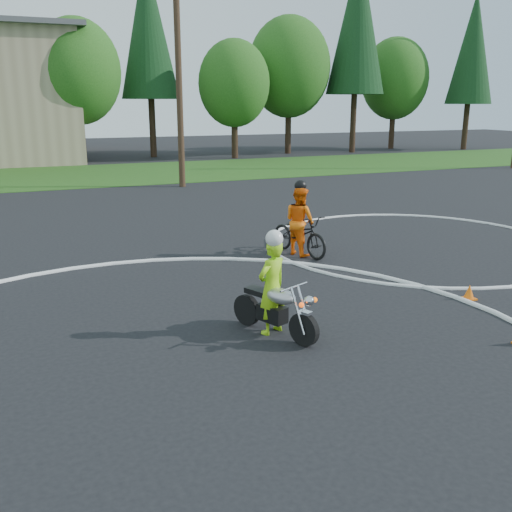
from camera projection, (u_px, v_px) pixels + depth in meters
name	position (u px, v px, depth m)	size (l,w,h in m)	color
ground	(254.00, 499.00, 5.57)	(120.00, 120.00, 0.00)	black
grass_strip	(59.00, 176.00, 29.68)	(120.00, 10.00, 0.02)	#1E4714
course_markings	(274.00, 317.00, 10.25)	(19.05, 19.05, 0.12)	silver
primary_motorcycle	(276.00, 309.00, 9.38)	(0.89, 1.71, 0.96)	black
rider_primary_grp	(272.00, 284.00, 9.38)	(0.69, 0.59, 1.78)	#97DD17
rider_second_grp	(300.00, 229.00, 14.36)	(1.15, 2.09, 1.91)	black
traffic_cones	(407.00, 297.00, 10.92)	(20.24, 11.63, 0.30)	orange
treeline	(263.00, 60.00, 40.17)	(38.20, 8.10, 14.52)	#382619
utility_poles	(179.00, 68.00, 24.80)	(41.60, 1.12, 10.00)	#473321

